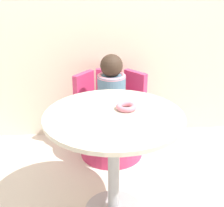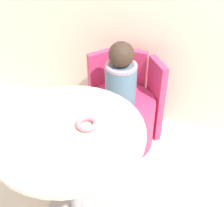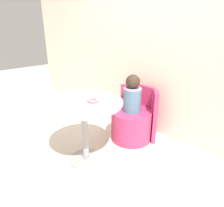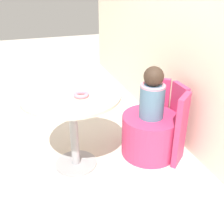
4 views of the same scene
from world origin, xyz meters
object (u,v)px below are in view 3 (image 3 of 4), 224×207
tub_chair (131,125)px  child_figure (132,95)px  round_table (84,114)px  donut (93,100)px

tub_chair → child_figure: size_ratio=1.11×
child_figure → tub_chair: bearing=180.0°
round_table → child_figure: child_figure is taller
donut → tub_chair: bearing=92.8°
tub_chair → child_figure: (0.00, 0.00, 0.43)m
tub_chair → donut: 0.84m
tub_chair → donut: size_ratio=4.32×
round_table → child_figure: (0.05, 0.72, 0.06)m
tub_chair → child_figure: 0.43m
round_table → tub_chair: (0.05, 0.72, -0.37)m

